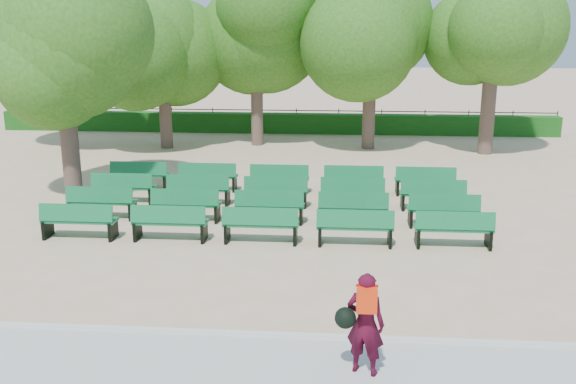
% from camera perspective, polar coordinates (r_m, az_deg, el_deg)
% --- Properties ---
extents(ground, '(120.00, 120.00, 0.00)m').
position_cam_1_polar(ground, '(16.80, -5.97, -2.63)').
color(ground, tan).
extents(paving, '(30.00, 2.20, 0.06)m').
position_cam_1_polar(paving, '(10.18, -13.73, -14.99)').
color(paving, '#B5B6B1').
rests_on(paving, ground).
extents(curb, '(30.00, 0.12, 0.10)m').
position_cam_1_polar(curb, '(11.13, -11.88, -12.03)').
color(curb, silver).
rests_on(curb, ground).
extents(hedge, '(26.00, 0.70, 0.90)m').
position_cam_1_polar(hedge, '(30.24, -1.21, 6.15)').
color(hedge, '#185617').
rests_on(hedge, ground).
extents(fence, '(26.00, 0.10, 1.02)m').
position_cam_1_polar(fence, '(30.71, -1.13, 5.43)').
color(fence, black).
rests_on(fence, ground).
extents(tree_line, '(21.80, 6.80, 7.04)m').
position_cam_1_polar(tree_line, '(26.40, -2.07, 3.87)').
color(tree_line, '#366E1D').
rests_on(tree_line, ground).
extents(bench_array, '(1.81, 0.67, 1.12)m').
position_cam_1_polar(bench_array, '(17.37, -1.40, -1.64)').
color(bench_array, '#13703D').
rests_on(bench_array, ground).
extents(tree_among, '(4.15, 4.15, 5.89)m').
position_cam_1_polar(tree_among, '(19.34, -19.41, 10.99)').
color(tree_among, brown).
rests_on(tree_among, ground).
extents(person, '(0.77, 0.54, 1.55)m').
position_cam_1_polar(person, '(9.43, 6.76, -11.42)').
color(person, '#41091C').
rests_on(person, ground).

